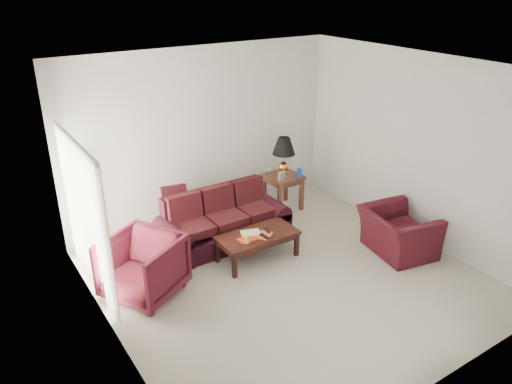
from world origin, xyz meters
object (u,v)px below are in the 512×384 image
armchair_left (143,267)px  coffee_table (257,246)px  end_table (283,192)px  sofa (224,219)px  armchair_right (398,232)px  floor_lamp (90,205)px

armchair_left → coffee_table: 1.82m
coffee_table → end_table: bearing=61.3°
sofa → armchair_right: sofa is taller
floor_lamp → coffee_table: 2.61m
armchair_right → floor_lamp: bearing=68.0°
armchair_left → end_table: bearing=80.6°
armchair_left → armchair_right: 3.92m
sofa → end_table: bearing=22.7°
end_table → armchair_left: bearing=-160.0°
sofa → armchair_left: bearing=-155.1°
coffee_table → floor_lamp: bearing=162.9°
sofa → floor_lamp: bearing=160.3°
end_table → armchair_left: armchair_left is taller
armchair_left → armchair_right: (3.75, -1.11, -0.09)m
end_table → floor_lamp: floor_lamp is taller
sofa → armchair_left: 1.74m
armchair_right → coffee_table: bearing=72.6°
armchair_right → coffee_table: (-1.95, 1.03, -0.13)m
sofa → coffee_table: bearing=-71.8°
end_table → coffee_table: size_ratio=0.54×
sofa → coffee_table: 0.76m
end_table → coffee_table: end_table is taller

